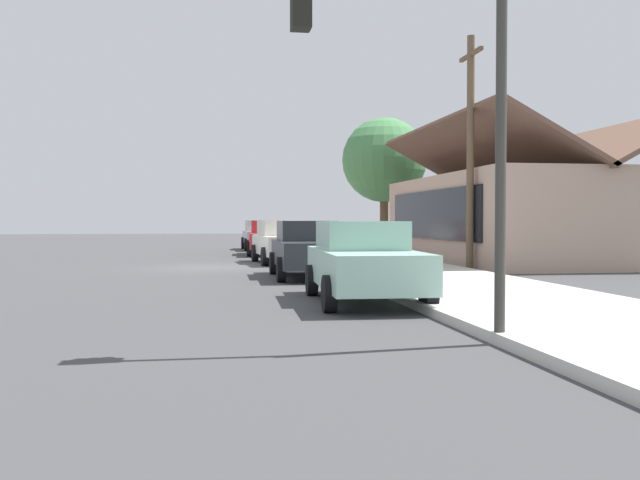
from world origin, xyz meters
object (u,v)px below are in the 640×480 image
shade_tree (384,160)px  utility_pole_wooden (470,148)px  car_seafoam (364,261)px  traffic_light_main (422,72)px  fire_hydrant_red (330,251)px  car_ivory (282,241)px  car_cherry (269,237)px  car_silver (262,235)px  car_charcoal (308,248)px

shade_tree → utility_pole_wooden: utility_pole_wooden is taller
car_seafoam → traffic_light_main: 5.60m
shade_tree → fire_hydrant_red: shade_tree is taller
car_ivory → utility_pole_wooden: utility_pole_wooden is taller
car_cherry → utility_pole_wooden: bearing=29.9°
car_silver → shade_tree: (2.63, 6.13, 3.87)m
car_silver → car_charcoal: same height
car_seafoam → shade_tree: bearing=167.0°
car_cherry → car_seafoam: size_ratio=1.02×
traffic_light_main → shade_tree: bearing=166.7°
car_ivory → utility_pole_wooden: size_ratio=0.61×
car_cherry → utility_pole_wooden: utility_pole_wooden is taller
shade_tree → fire_hydrant_red: size_ratio=9.71×
car_ivory → fire_hydrant_red: bearing=45.2°
car_ivory → shade_tree: shade_tree is taller
car_ivory → traffic_light_main: 17.83m
shade_tree → car_charcoal: bearing=-21.3°
car_silver → car_cherry: bearing=-1.7°
utility_pole_wooden → fire_hydrant_red: bearing=-128.6°
car_seafoam → shade_tree: (-22.12, 6.02, 3.87)m
car_ivory → traffic_light_main: traffic_light_main is taller
car_cherry → utility_pole_wooden: 12.60m
car_seafoam → fire_hydrant_red: bearing=175.6°
car_charcoal → shade_tree: shade_tree is taller
car_cherry → car_seafoam: (19.01, 0.25, -0.00)m
car_cherry → shade_tree: shade_tree is taller
car_charcoal → utility_pole_wooden: utility_pole_wooden is taller
car_silver → car_seafoam: size_ratio=0.99×
utility_pole_wooden → fire_hydrant_red: size_ratio=10.56×
car_charcoal → traffic_light_main: bearing=0.6°
car_charcoal → car_seafoam: 6.11m
car_silver → car_seafoam: bearing=-0.1°
traffic_light_main → fire_hydrant_red: 16.59m
car_ivory → shade_tree: (-9.40, 6.29, 3.87)m
fire_hydrant_red → car_charcoal: bearing=-16.6°
traffic_light_main → car_charcoal: bearing=179.5°
car_seafoam → utility_pole_wooden: bearing=149.0°
utility_pole_wooden → fire_hydrant_red: utility_pole_wooden is taller
car_ivory → fire_hydrant_red: 2.14m
car_seafoam → traffic_light_main: bearing=-1.9°
car_silver → utility_pole_wooden: size_ratio=0.61×
car_seafoam → traffic_light_main: traffic_light_main is taller
car_seafoam → fire_hydrant_red: 11.41m
car_ivory → utility_pole_wooden: (4.58, 5.58, 3.11)m
car_seafoam → car_ivory: bearing=-176.6°
utility_pole_wooden → car_silver: bearing=-161.9°
utility_pole_wooden → fire_hydrant_red: 6.16m
shade_tree → traffic_light_main: shade_tree is taller
car_cherry → fire_hydrant_red: 7.85m
car_silver → car_seafoam: same height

